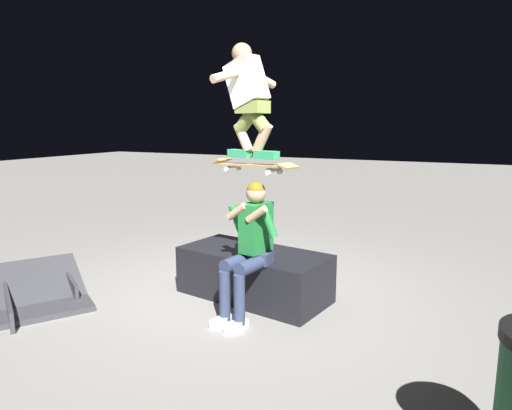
{
  "coord_description": "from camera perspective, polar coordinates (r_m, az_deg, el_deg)",
  "views": [
    {
      "loc": [
        -2.46,
        4.4,
        1.94
      ],
      "look_at": [
        -0.5,
        0.38,
        1.14
      ],
      "focal_mm": 31.91,
      "sensor_mm": 36.0,
      "label": 1
    }
  ],
  "objects": [
    {
      "name": "ground_plane",
      "position": [
        5.4,
        -3.1,
        -10.88
      ],
      "size": [
        40.0,
        40.0,
        0.0
      ],
      "primitive_type": "plane",
      "color": "gray"
    },
    {
      "name": "ledge_box_main",
      "position": [
        5.18,
        -0.26,
        -8.62
      ],
      "size": [
        1.77,
        1.04,
        0.54
      ],
      "primitive_type": "cube",
      "rotation": [
        0.0,
        0.0,
        -0.17
      ],
      "color": "black",
      "rests_on": "ground"
    },
    {
      "name": "skater_airborne",
      "position": [
        4.6,
        -0.98,
        13.58
      ],
      "size": [
        0.64,
        0.87,
        1.12
      ],
      "color": "#2D9E66"
    },
    {
      "name": "person_sitting_on_ledge",
      "position": [
        4.54,
        -0.81,
        -4.72
      ],
      "size": [
        0.6,
        0.78,
        1.37
      ],
      "color": "#2D3856",
      "rests_on": "ground"
    },
    {
      "name": "kicker_ramp",
      "position": [
        5.66,
        -25.41,
        -10.11
      ],
      "size": [
        1.53,
        1.43,
        0.44
      ],
      "color": "#38383D",
      "rests_on": "ground"
    },
    {
      "name": "skateboard",
      "position": [
        4.58,
        -0.43,
        4.98
      ],
      "size": [
        1.04,
        0.47,
        0.13
      ],
      "color": "#AD8451"
    }
  ]
}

